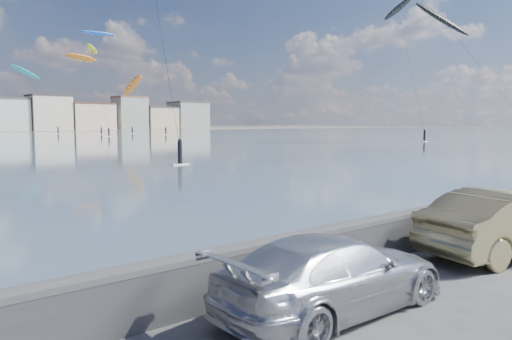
% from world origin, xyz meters
% --- Properties ---
extents(seawall, '(400.00, 0.36, 1.08)m').
position_xyz_m(seawall, '(0.00, 2.70, 0.58)').
color(seawall, '#28282B').
rests_on(seawall, ground).
extents(car_silver, '(4.59, 1.87, 1.33)m').
position_xyz_m(car_silver, '(0.42, 1.24, 0.67)').
color(car_silver, silver).
rests_on(car_silver, ground).
extents(car_champagne, '(5.13, 2.60, 1.61)m').
position_xyz_m(car_champagne, '(6.43, 0.92, 0.81)').
color(car_champagne, tan).
rests_on(car_champagne, ground).
extents(kitesurfer_0, '(4.55, 10.75, 24.75)m').
position_xyz_m(kitesurfer_0, '(70.07, 47.95, 22.38)').
color(kitesurfer_0, black).
rests_on(kitesurfer_0, ground).
extents(kitesurfer_1, '(8.27, 18.79, 20.16)m').
position_xyz_m(kitesurfer_1, '(35.85, 147.83, 17.24)').
color(kitesurfer_1, '#19BFBF').
rests_on(kitesurfer_1, ground).
extents(kitesurfer_4, '(7.85, 16.92, 21.89)m').
position_xyz_m(kitesurfer_4, '(65.10, 36.54, 18.42)').
color(kitesurfer_4, black).
rests_on(kitesurfer_4, ground).
extents(kitesurfer_6, '(10.57, 14.85, 29.45)m').
position_xyz_m(kitesurfer_6, '(53.69, 138.38, 28.63)').
color(kitesurfer_6, blue).
rests_on(kitesurfer_6, ground).
extents(kitesurfer_7, '(4.24, 19.19, 16.17)m').
position_xyz_m(kitesurfer_7, '(56.60, 122.95, 13.06)').
color(kitesurfer_7, orange).
rests_on(kitesurfer_7, ground).
extents(kitesurfer_10, '(9.43, 17.42, 22.38)m').
position_xyz_m(kitesurfer_10, '(46.85, 133.98, 20.67)').
color(kitesurfer_10, orange).
rests_on(kitesurfer_10, ground).
extents(kitesurfer_14, '(6.39, 18.73, 22.42)m').
position_xyz_m(kitesurfer_14, '(42.79, 116.29, 20.52)').
color(kitesurfer_14, yellow).
rests_on(kitesurfer_14, ground).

